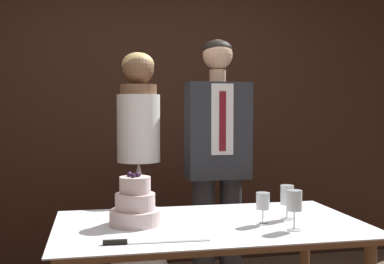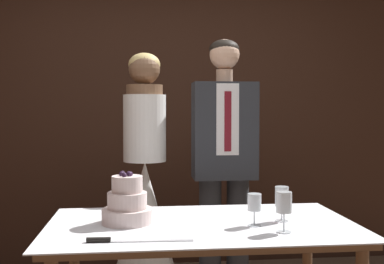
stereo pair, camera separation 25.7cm
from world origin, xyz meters
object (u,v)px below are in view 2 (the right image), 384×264
at_px(wine_glass_near, 254,204).
at_px(bride, 145,215).
at_px(cake_table, 202,240).
at_px(cake_knife, 119,240).
at_px(tiered_cake, 127,204).
at_px(groom, 224,158).
at_px(wine_glass_middle, 284,203).
at_px(wine_glass_far, 282,198).

height_order(wine_glass_near, bride, bride).
distance_m(cake_table, cake_knife, 0.49).
bearing_deg(bride, cake_table, -73.14).
height_order(cake_table, tiered_cake, tiered_cake).
bearing_deg(bride, groom, -0.06).
xyz_separation_m(wine_glass_near, wine_glass_middle, (0.10, -0.13, 0.03)).
bearing_deg(cake_table, wine_glass_far, -0.27).
bearing_deg(bride, wine_glass_far, -52.90).
bearing_deg(cake_table, wine_glass_middle, -31.85).
relative_size(tiered_cake, groom, 0.14).
xyz_separation_m(cake_knife, wine_glass_far, (0.78, 0.29, 0.11)).
relative_size(cake_table, wine_glass_far, 8.63).
relative_size(tiered_cake, wine_glass_middle, 1.37).
height_order(cake_table, wine_glass_middle, wine_glass_middle).
height_order(wine_glass_middle, groom, groom).
bearing_deg(wine_glass_near, bride, 117.93).
relative_size(wine_glass_far, bride, 0.10).
height_order(tiered_cake, wine_glass_far, tiered_cake).
height_order(tiered_cake, bride, bride).
xyz_separation_m(wine_glass_middle, bride, (-0.61, 1.09, -0.28)).
bearing_deg(tiered_cake, wine_glass_middle, -19.79).
relative_size(tiered_cake, wine_glass_near, 1.64).
xyz_separation_m(tiered_cake, groom, (0.63, 0.84, 0.14)).
height_order(wine_glass_far, groom, groom).
relative_size(cake_knife, groom, 0.25).
height_order(cake_knife, wine_glass_near, wine_glass_near).
height_order(wine_glass_near, wine_glass_middle, wine_glass_middle).
relative_size(wine_glass_middle, bride, 0.11).
bearing_deg(cake_table, bride, 106.86).
height_order(cake_table, cake_knife, cake_knife).
xyz_separation_m(wine_glass_middle, wine_glass_far, (0.05, 0.21, -0.02)).
xyz_separation_m(wine_glass_near, wine_glass_far, (0.16, 0.08, 0.01)).
height_order(cake_table, groom, groom).
bearing_deg(cake_knife, groom, 63.49).
bearing_deg(wine_glass_near, wine_glass_middle, -52.40).
relative_size(wine_glass_near, groom, 0.09).
height_order(cake_knife, groom, groom).
height_order(cake_knife, bride, bride).
bearing_deg(cake_table, groom, 73.13).
xyz_separation_m(wine_glass_far, groom, (-0.13, 0.88, 0.12)).
xyz_separation_m(wine_glass_middle, groom, (-0.08, 1.09, 0.10)).
height_order(tiered_cake, cake_knife, tiered_cake).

